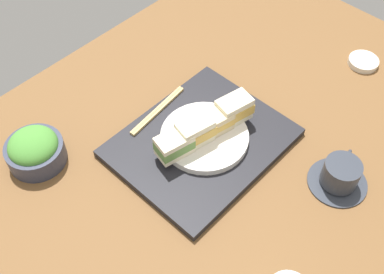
{
  "coord_description": "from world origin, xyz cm",
  "views": [
    {
      "loc": [
        51.68,
        42.82,
        88.33
      ],
      "look_at": [
        3.34,
        -2.81,
        5.0
      ],
      "focal_mm": 44.68,
      "sensor_mm": 36.0,
      "label": 1
    }
  ],
  "objects_px": {
    "sandwich_inner_near": "(215,122)",
    "sandwich_farmost": "(174,145)",
    "sandwich_nearmost": "(234,109)",
    "sandwich_plate": "(205,137)",
    "salad_bowl": "(35,150)",
    "chopsticks_pair": "(158,110)",
    "sandwich_inner_far": "(195,132)",
    "small_sauce_dish": "(363,62)",
    "coffee_cup": "(340,175)"
  },
  "relations": [
    {
      "from": "sandwich_plate",
      "to": "small_sauce_dish",
      "type": "relative_size",
      "value": 2.54
    },
    {
      "from": "sandwich_inner_near",
      "to": "small_sauce_dish",
      "type": "height_order",
      "value": "sandwich_inner_near"
    },
    {
      "from": "sandwich_plate",
      "to": "sandwich_inner_far",
      "type": "relative_size",
      "value": 2.17
    },
    {
      "from": "sandwich_nearmost",
      "to": "coffee_cup",
      "type": "distance_m",
      "value": 0.28
    },
    {
      "from": "sandwich_farmost",
      "to": "chopsticks_pair",
      "type": "relative_size",
      "value": 0.46
    },
    {
      "from": "sandwich_nearmost",
      "to": "sandwich_inner_far",
      "type": "relative_size",
      "value": 0.97
    },
    {
      "from": "sandwich_plate",
      "to": "salad_bowl",
      "type": "height_order",
      "value": "salad_bowl"
    },
    {
      "from": "sandwich_farmost",
      "to": "small_sauce_dish",
      "type": "relative_size",
      "value": 1.1
    },
    {
      "from": "sandwich_inner_near",
      "to": "coffee_cup",
      "type": "height_order",
      "value": "sandwich_inner_near"
    },
    {
      "from": "sandwich_inner_far",
      "to": "small_sauce_dish",
      "type": "relative_size",
      "value": 1.17
    },
    {
      "from": "small_sauce_dish",
      "to": "sandwich_inner_near",
      "type": "bearing_deg",
      "value": -14.55
    },
    {
      "from": "sandwich_inner_near",
      "to": "salad_bowl",
      "type": "xyz_separation_m",
      "value": [
        0.32,
        -0.25,
        -0.02
      ]
    },
    {
      "from": "sandwich_nearmost",
      "to": "sandwich_inner_far",
      "type": "bearing_deg",
      "value": -10.02
    },
    {
      "from": "sandwich_nearmost",
      "to": "chopsticks_pair",
      "type": "bearing_deg",
      "value": -57.94
    },
    {
      "from": "sandwich_inner_near",
      "to": "sandwich_inner_far",
      "type": "xyz_separation_m",
      "value": [
        0.06,
        -0.01,
        0.01
      ]
    },
    {
      "from": "salad_bowl",
      "to": "small_sauce_dish",
      "type": "relative_size",
      "value": 1.63
    },
    {
      "from": "salad_bowl",
      "to": "sandwich_farmost",
      "type": "bearing_deg",
      "value": 132.38
    },
    {
      "from": "sandwich_nearmost",
      "to": "sandwich_plate",
      "type": "bearing_deg",
      "value": -10.02
    },
    {
      "from": "sandwich_nearmost",
      "to": "small_sauce_dish",
      "type": "xyz_separation_m",
      "value": [
        -0.41,
        0.11,
        -0.06
      ]
    },
    {
      "from": "sandwich_nearmost",
      "to": "sandwich_inner_near",
      "type": "relative_size",
      "value": 1.03
    },
    {
      "from": "coffee_cup",
      "to": "sandwich_plate",
      "type": "bearing_deg",
      "value": -66.87
    },
    {
      "from": "sandwich_nearmost",
      "to": "chopsticks_pair",
      "type": "distance_m",
      "value": 0.19
    },
    {
      "from": "sandwich_nearmost",
      "to": "salad_bowl",
      "type": "height_order",
      "value": "sandwich_nearmost"
    },
    {
      "from": "salad_bowl",
      "to": "chopsticks_pair",
      "type": "height_order",
      "value": "salad_bowl"
    },
    {
      "from": "coffee_cup",
      "to": "sandwich_inner_far",
      "type": "bearing_deg",
      "value": -62.74
    },
    {
      "from": "sandwich_plate",
      "to": "small_sauce_dish",
      "type": "xyz_separation_m",
      "value": [
        -0.5,
        0.13,
        -0.02
      ]
    },
    {
      "from": "sandwich_nearmost",
      "to": "sandwich_farmost",
      "type": "relative_size",
      "value": 1.03
    },
    {
      "from": "sandwich_plate",
      "to": "sandwich_farmost",
      "type": "height_order",
      "value": "sandwich_farmost"
    },
    {
      "from": "sandwich_plate",
      "to": "sandwich_inner_near",
      "type": "distance_m",
      "value": 0.04
    },
    {
      "from": "sandwich_nearmost",
      "to": "sandwich_inner_near",
      "type": "height_order",
      "value": "sandwich_nearmost"
    },
    {
      "from": "sandwich_inner_near",
      "to": "chopsticks_pair",
      "type": "distance_m",
      "value": 0.16
    },
    {
      "from": "sandwich_nearmost",
      "to": "sandwich_farmost",
      "type": "xyz_separation_m",
      "value": [
        0.17,
        -0.03,
        -0.0
      ]
    },
    {
      "from": "sandwich_farmost",
      "to": "sandwich_nearmost",
      "type": "bearing_deg",
      "value": 169.98
    },
    {
      "from": "salad_bowl",
      "to": "sandwich_inner_far",
      "type": "bearing_deg",
      "value": 137.88
    },
    {
      "from": "chopsticks_pair",
      "to": "sandwich_nearmost",
      "type": "bearing_deg",
      "value": 122.06
    },
    {
      "from": "sandwich_inner_near",
      "to": "sandwich_farmost",
      "type": "xyz_separation_m",
      "value": [
        0.11,
        -0.02,
        0.0
      ]
    },
    {
      "from": "sandwich_farmost",
      "to": "sandwich_inner_far",
      "type": "bearing_deg",
      "value": 169.98
    },
    {
      "from": "sandwich_inner_near",
      "to": "salad_bowl",
      "type": "bearing_deg",
      "value": -37.91
    },
    {
      "from": "sandwich_plate",
      "to": "salad_bowl",
      "type": "relative_size",
      "value": 1.56
    },
    {
      "from": "sandwich_plate",
      "to": "sandwich_farmost",
      "type": "bearing_deg",
      "value": -10.02
    },
    {
      "from": "salad_bowl",
      "to": "chopsticks_pair",
      "type": "xyz_separation_m",
      "value": [
        -0.28,
        0.1,
        -0.02
      ]
    },
    {
      "from": "sandwich_nearmost",
      "to": "salad_bowl",
      "type": "distance_m",
      "value": 0.46
    },
    {
      "from": "sandwich_plate",
      "to": "small_sauce_dish",
      "type": "distance_m",
      "value": 0.51
    },
    {
      "from": "chopsticks_pair",
      "to": "sandwich_inner_far",
      "type": "bearing_deg",
      "value": 84.33
    },
    {
      "from": "small_sauce_dish",
      "to": "sandwich_nearmost",
      "type": "bearing_deg",
      "value": -15.14
    },
    {
      "from": "sandwich_farmost",
      "to": "chopsticks_pair",
      "type": "distance_m",
      "value": 0.15
    },
    {
      "from": "chopsticks_pair",
      "to": "small_sauce_dish",
      "type": "height_order",
      "value": "chopsticks_pair"
    },
    {
      "from": "sandwich_farmost",
      "to": "small_sauce_dish",
      "type": "height_order",
      "value": "sandwich_farmost"
    },
    {
      "from": "sandwich_farmost",
      "to": "coffee_cup",
      "type": "height_order",
      "value": "sandwich_farmost"
    },
    {
      "from": "sandwich_inner_far",
      "to": "coffee_cup",
      "type": "relative_size",
      "value": 0.72
    }
  ]
}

